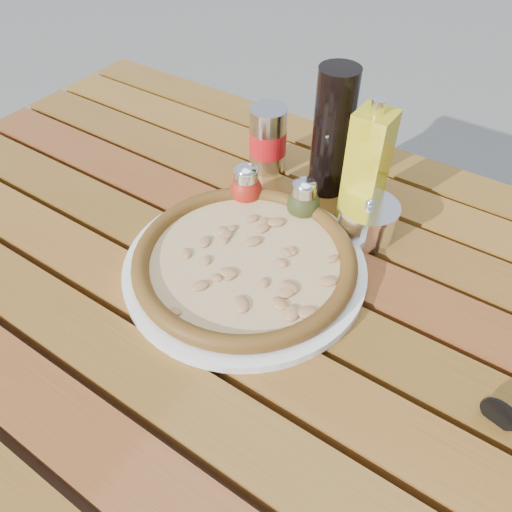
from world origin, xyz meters
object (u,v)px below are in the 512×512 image
Objects in this scene: soda_can at (268,140)px; parmesan_tin at (367,220)px; table at (249,311)px; plate at (245,267)px; pizza at (245,259)px; olive_oil_cruet at (367,168)px; dark_bottle at (333,133)px; pepper_shaker at (246,187)px; oregano_shaker at (304,201)px.

parmesan_tin is at bearing -16.83° from soda_can.
table is 3.89× the size of plate.
table is at bearing -62.60° from soda_can.
parmesan_tin reaches higher than pizza.
pizza reaches higher than table.
pizza is at bearing -123.35° from parmesan_tin.
olive_oil_cruet is (0.09, 0.21, 0.09)m from plate.
dark_bottle is at bearing 2.76° from soda_can.
pepper_shaker is 0.20m from olive_oil_cruet.
dark_bottle is 0.09m from olive_oil_cruet.
plate is at bearing -112.20° from olive_oil_cruet.
pepper_shaker is 0.17m from dark_bottle.
pepper_shaker is at bearing -168.62° from oregano_shaker.
plate is at bearing -90.91° from dark_bottle.
olive_oil_cruet is (0.08, -0.04, -0.01)m from dark_bottle.
oregano_shaker reaches higher than parmesan_tin.
dark_bottle is 2.25× the size of parmesan_tin.
plate is at bearing -64.16° from soda_can.
pepper_shaker reaches higher than table.
pizza is at bearing -90.91° from dark_bottle.
oregano_shaker is at bearing 85.08° from plate.
oregano_shaker is (-0.00, 0.16, 0.11)m from table.
olive_oil_cruet reaches higher than plate.
soda_can reaches higher than pizza.
oregano_shaker is (0.01, 0.15, 0.03)m from plate.
olive_oil_cruet is at bearing -9.28° from soda_can.
parmesan_tin reaches higher than plate.
plate is (-0.01, 0.01, 0.08)m from table.
table is at bearing -39.04° from pizza.
olive_oil_cruet reaches higher than parmesan_tin.
soda_can is at bearing 163.17° from parmesan_tin.
soda_can is at bearing 115.84° from plate.
dark_bottle is at bearing 89.09° from plate.
pepper_shaker is at bearing -74.90° from soda_can.
parmesan_tin is at bearing -34.64° from dark_bottle.
table is 6.67× the size of olive_oil_cruet.
table is at bearing -39.04° from plate.
pepper_shaker is at bearing -154.87° from olive_oil_cruet.
plate is 3.68× the size of parmesan_tin.
soda_can is at bearing -177.24° from dark_bottle.
pepper_shaker reaches higher than parmesan_tin.
soda_can is (-0.12, 0.24, 0.05)m from plate.
table is 17.07× the size of pepper_shaker.
olive_oil_cruet is at bearing 25.13° from pepper_shaker.
table is 0.10m from pizza.
olive_oil_cruet is (0.20, -0.03, 0.04)m from soda_can.
olive_oil_cruet is at bearing 39.89° from oregano_shaker.
parmesan_tin is at bearing 12.38° from pepper_shaker.
pizza is 4.42× the size of parmesan_tin.
plate is 1.71× the size of olive_oil_cruet.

